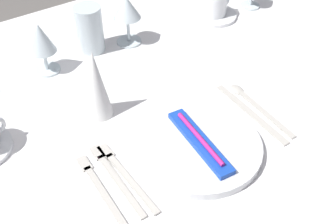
% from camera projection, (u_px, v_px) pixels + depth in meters
% --- Properties ---
extents(dining_table, '(1.80, 1.11, 0.74)m').
position_uv_depth(dining_table, '(155.00, 117.00, 1.14)').
color(dining_table, white).
rests_on(dining_table, ground).
extents(dinner_plate, '(0.27, 0.27, 0.02)m').
position_uv_depth(dinner_plate, '(199.00, 147.00, 0.93)').
color(dinner_plate, white).
rests_on(dinner_plate, dining_table).
extents(toothbrush_package, '(0.05, 0.21, 0.02)m').
position_uv_depth(toothbrush_package, '(200.00, 141.00, 0.92)').
color(toothbrush_package, blue).
rests_on(toothbrush_package, dinner_plate).
extents(fork_outer, '(0.02, 0.22, 0.00)m').
position_uv_depth(fork_outer, '(124.00, 174.00, 0.88)').
color(fork_outer, beige).
rests_on(fork_outer, dining_table).
extents(fork_inner, '(0.02, 0.22, 0.00)m').
position_uv_depth(fork_inner, '(114.00, 176.00, 0.88)').
color(fork_inner, beige).
rests_on(fork_inner, dining_table).
extents(fork_salad, '(0.03, 0.21, 0.00)m').
position_uv_depth(fork_salad, '(100.00, 188.00, 0.86)').
color(fork_salad, beige).
rests_on(fork_salad, dining_table).
extents(dinner_knife, '(0.02, 0.24, 0.00)m').
position_uv_depth(dinner_knife, '(252.00, 115.00, 1.02)').
color(dinner_knife, beige).
rests_on(dinner_knife, dining_table).
extents(spoon_soup, '(0.03, 0.22, 0.01)m').
position_uv_depth(spoon_soup, '(253.00, 104.00, 1.05)').
color(spoon_soup, beige).
rests_on(spoon_soup, dining_table).
extents(saucer_left, '(0.14, 0.14, 0.01)m').
position_uv_depth(saucer_left, '(214.00, 15.00, 1.36)').
color(saucer_left, white).
rests_on(saucer_left, dining_table).
extents(coffee_cup_left, '(0.10, 0.08, 0.06)m').
position_uv_depth(coffee_cup_left, '(215.00, 4.00, 1.33)').
color(coffee_cup_left, white).
rests_on(coffee_cup_left, saucer_left).
extents(wine_glass_left, '(0.08, 0.08, 0.14)m').
position_uv_depth(wine_glass_left, '(127.00, 10.00, 1.18)').
color(wine_glass_left, silver).
rests_on(wine_glass_left, dining_table).
extents(wine_glass_right, '(0.07, 0.07, 0.14)m').
position_uv_depth(wine_glass_right, '(41.00, 40.00, 1.09)').
color(wine_glass_right, silver).
rests_on(wine_glass_right, dining_table).
extents(drink_tumbler, '(0.07, 0.07, 0.13)m').
position_uv_depth(drink_tumbler, '(90.00, 32.00, 1.19)').
color(drink_tumbler, silver).
rests_on(drink_tumbler, dining_table).
extents(napkin_folded, '(0.06, 0.06, 0.18)m').
position_uv_depth(napkin_folded, '(96.00, 84.00, 0.97)').
color(napkin_folded, white).
rests_on(napkin_folded, dining_table).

